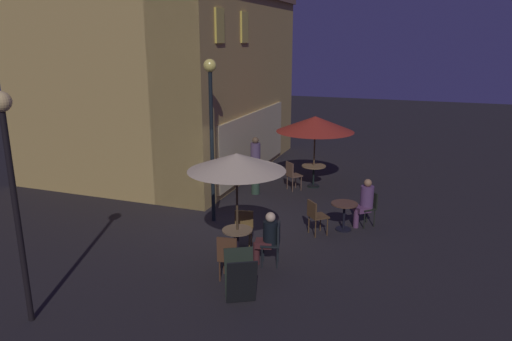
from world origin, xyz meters
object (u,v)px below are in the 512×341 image
menu_sandwich_board (240,278)px  patio_umbrella_0 (315,124)px  street_lamp_near_corner (211,111)px  cafe_table_1 (237,240)px  patio_umbrella_1 (237,163)px  street_lamp_down_street (10,165)px  cafe_chair_5 (369,205)px  patron_seated_0 (268,235)px  cafe_chair_0 (292,173)px  cafe_chair_2 (228,254)px  patron_seated_1 (365,200)px  cafe_chair_4 (315,214)px  cafe_table_0 (314,171)px  cafe_table_2 (344,211)px  cafe_chair_3 (274,240)px  patron_standing_2 (255,165)px  cafe_chair_1 (243,226)px

menu_sandwich_board → patio_umbrella_0: patio_umbrella_0 is taller
street_lamp_near_corner → cafe_table_1: size_ratio=5.44×
patio_umbrella_1 → patio_umbrella_0: bearing=-2.2°
street_lamp_down_street → cafe_chair_5: 8.44m
patron_seated_0 → cafe_chair_0: bearing=-93.3°
cafe_chair_2 → patron_seated_0: patron_seated_0 is taller
street_lamp_near_corner → cafe_chair_0: 4.27m
street_lamp_down_street → patron_seated_1: 8.27m
street_lamp_down_street → cafe_chair_4: 6.94m
cafe_table_1 → cafe_chair_2: bearing=-171.1°
cafe_table_0 → cafe_chair_5: bearing=-142.9°
cafe_chair_4 → patron_seated_1: size_ratio=0.70×
cafe_chair_5 → patron_seated_0: size_ratio=0.75×
street_lamp_down_street → cafe_table_1: (3.27, -2.54, -2.26)m
cafe_table_0 → patron_seated_1: patron_seated_1 is taller
cafe_table_0 → cafe_table_2: bearing=-154.7°
cafe_table_1 → cafe_chair_3: (0.19, -0.78, 0.04)m
menu_sandwich_board → patron_standing_2: size_ratio=0.51×
cafe_table_0 → patron_standing_2: (-1.37, 1.54, 0.39)m
cafe_chair_3 → cafe_chair_4: cafe_chair_3 is taller
street_lamp_near_corner → cafe_table_2: street_lamp_near_corner is taller
patio_umbrella_1 → patron_seated_0: 1.71m
cafe_chair_3 → patron_seated_0: size_ratio=0.79×
cafe_chair_0 → patron_seated_0: (-5.28, -0.97, 0.11)m
cafe_table_0 → cafe_chair_2: (-6.85, 0.11, 0.03)m
cafe_table_1 → cafe_chair_5: 4.00m
cafe_chair_1 → patron_seated_0: patron_seated_0 is taller
street_lamp_down_street → cafe_chair_2: size_ratio=4.09×
menu_sandwich_board → cafe_chair_0: 6.94m
cafe_table_0 → cafe_chair_2: size_ratio=0.82×
cafe_table_2 → cafe_chair_5: cafe_chair_5 is taller
cafe_chair_0 → cafe_chair_5: bearing=-87.4°
cafe_chair_4 → menu_sandwich_board: bearing=-142.0°
menu_sandwich_board → patron_seated_0: bearing=-28.9°
street_lamp_near_corner → cafe_table_0: bearing=-24.5°
patron_standing_2 → cafe_table_2: bearing=131.9°
street_lamp_down_street → patron_seated_0: 5.12m
cafe_table_2 → patron_standing_2: (2.01, 3.15, 0.43)m
menu_sandwich_board → patron_standing_2: patron_standing_2 is taller
cafe_table_1 → patio_umbrella_1: (0.00, 0.00, 1.73)m
patron_seated_1 → patio_umbrella_1: bearing=9.6°
patio_umbrella_0 → cafe_chair_4: patio_umbrella_0 is taller
cafe_chair_3 → patron_standing_2: size_ratio=0.52×
cafe_table_0 → cafe_chair_0: (-0.63, 0.56, 0.03)m
cafe_chair_5 → cafe_table_0: bearing=-97.0°
patio_umbrella_0 → cafe_table_1: bearing=177.8°
menu_sandwich_board → patio_umbrella_0: 7.68m
patio_umbrella_1 → patron_seated_0: patio_umbrella_1 is taller
street_lamp_down_street → patron_standing_2: size_ratio=2.16×
patron_seated_1 → cafe_chair_1: bearing=-1.5°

